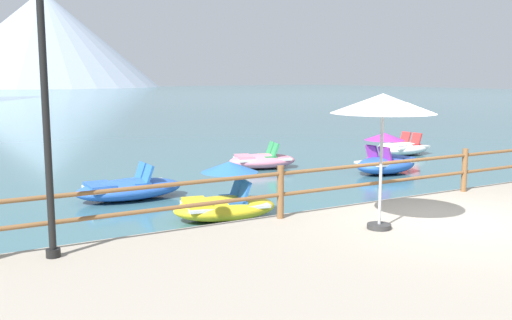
{
  "coord_description": "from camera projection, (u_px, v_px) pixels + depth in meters",
  "views": [
    {
      "loc": [
        -7.77,
        -6.9,
        2.93
      ],
      "look_at": [
        -0.89,
        5.0,
        0.9
      ],
      "focal_mm": 40.4,
      "sensor_mm": 36.0,
      "label": 1
    }
  ],
  "objects": [
    {
      "name": "pedal_boat_0",
      "position": [
        404.0,
        148.0,
        21.38
      ],
      "size": [
        2.25,
        1.46,
        0.81
      ],
      "color": "white",
      "rests_on": "ground"
    },
    {
      "name": "pedal_boat_1",
      "position": [
        386.0,
        160.0,
        17.26
      ],
      "size": [
        2.28,
        1.51,
        1.24
      ],
      "color": "blue",
      "rests_on": "ground"
    },
    {
      "name": "pedal_boat_2",
      "position": [
        129.0,
        189.0,
        13.66
      ],
      "size": [
        2.57,
        1.25,
        0.84
      ],
      "color": "blue",
      "rests_on": "ground"
    },
    {
      "name": "dock_railing",
      "position": [
        382.0,
        175.0,
        11.37
      ],
      "size": [
        23.92,
        0.12,
        0.95
      ],
      "color": "brown",
      "rests_on": "promenade_dock"
    },
    {
      "name": "distant_peak",
      "position": [
        45.0,
        39.0,
        142.89
      ],
      "size": [
        55.65,
        55.65,
        23.6
      ],
      "primitive_type": "cone",
      "color": "#93A3B7",
      "rests_on": "ground"
    },
    {
      "name": "pedal_boat_4",
      "position": [
        225.0,
        200.0,
        11.76
      ],
      "size": [
        2.32,
        1.61,
        1.2
      ],
      "color": "yellow",
      "rests_on": "ground"
    },
    {
      "name": "lamp_post",
      "position": [
        44.0,
        89.0,
        7.73
      ],
      "size": [
        0.28,
        0.28,
        3.88
      ],
      "color": "black",
      "rests_on": "promenade_dock"
    },
    {
      "name": "ground_plane",
      "position": [
        40.0,
        113.0,
        44.45
      ],
      "size": [
        200.0,
        200.0,
        0.0
      ],
      "primitive_type": "plane",
      "color": "#3D6B75"
    },
    {
      "name": "beach_umbrella",
      "position": [
        383.0,
        105.0,
        9.27
      ],
      "size": [
        1.7,
        1.7,
        2.24
      ],
      "color": "#B2B2B7",
      "rests_on": "promenade_dock"
    },
    {
      "name": "pedal_boat_3",
      "position": [
        262.0,
        160.0,
        18.29
      ],
      "size": [
        2.39,
        1.72,
        0.82
      ],
      "color": "pink",
      "rests_on": "ground"
    }
  ]
}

